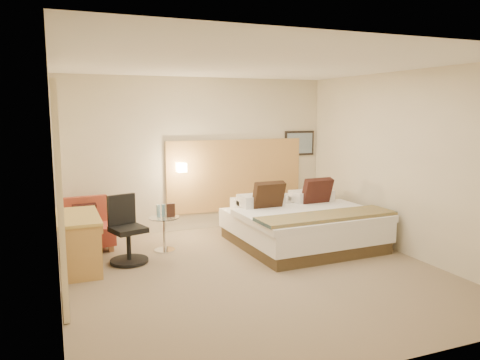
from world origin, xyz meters
name	(u,v)px	position (x,y,z in m)	size (l,w,h in m)	color
floor	(254,273)	(0.00, 0.00, -0.01)	(4.80, 5.00, 0.02)	#7E6C55
ceiling	(255,63)	(0.00, 0.00, 2.71)	(4.80, 5.00, 0.02)	white
wall_back	(198,154)	(0.00, 2.51, 1.35)	(4.80, 0.02, 2.70)	beige
wall_front	(382,210)	(0.00, -2.51, 1.35)	(4.80, 0.02, 2.70)	beige
wall_left	(53,182)	(-2.41, 0.00, 1.35)	(0.02, 5.00, 2.70)	beige
wall_right	(404,164)	(2.41, 0.00, 1.35)	(0.02, 5.00, 2.70)	beige
headboard_panel	(236,175)	(0.70, 2.47, 0.95)	(2.60, 0.04, 1.30)	tan
art_frame	(299,143)	(2.02, 2.48, 1.50)	(0.62, 0.03, 0.47)	black
art_canvas	(300,143)	(2.02, 2.46, 1.50)	(0.54, 0.01, 0.39)	gray
lamp_arm	(181,167)	(-0.35, 2.42, 1.15)	(0.02, 0.02, 0.12)	silver
lamp_shade	(182,167)	(-0.35, 2.36, 1.15)	(0.15, 0.15, 0.15)	#FBEAC4
curtain	(59,198)	(-2.36, -0.25, 1.22)	(0.06, 0.90, 2.42)	beige
bottle_a	(158,211)	(-0.96, 1.44, 0.62)	(0.06, 0.06, 0.19)	#9AD9EF
bottle_b	(163,210)	(-0.88, 1.45, 0.62)	(0.06, 0.06, 0.19)	#7FB2C4
menu_folder	(171,210)	(-0.79, 1.38, 0.63)	(0.12, 0.05, 0.21)	#371E16
bed	(302,224)	(1.21, 0.91, 0.33)	(2.16, 2.10, 1.02)	#463723
lounge_chair	(86,229)	(-1.99, 1.95, 0.31)	(0.81, 0.73, 0.79)	#A77A4E
side_table	(164,232)	(-0.89, 1.40, 0.29)	(0.49, 0.49, 0.52)	white
desk	(80,226)	(-2.11, 1.03, 0.58)	(0.55, 1.19, 0.74)	tan
desk_chair	(127,235)	(-1.50, 1.07, 0.39)	(0.67, 0.67, 0.94)	black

